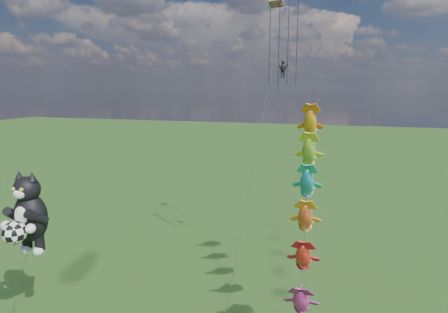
# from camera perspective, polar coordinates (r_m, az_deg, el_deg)

# --- Properties ---
(cat_kite_rig) EXTENTS (2.60, 4.15, 10.87)m
(cat_kite_rig) POSITION_cam_1_polar(r_m,az_deg,el_deg) (28.02, -27.78, -7.78)
(cat_kite_rig) COLOR brown
(cat_kite_rig) RESTS_ON ground
(fish_windsock_rig) EXTENTS (1.50, 15.95, 16.13)m
(fish_windsock_rig) POSITION_cam_1_polar(r_m,az_deg,el_deg) (24.82, 12.43, -6.49)
(fish_windsock_rig) COLOR brown
(fish_windsock_rig) RESTS_ON ground
(parafoil_rig) EXTENTS (2.71, 17.51, 27.73)m
(parafoil_rig) POSITION_cam_1_polar(r_m,az_deg,el_deg) (31.47, 8.94, 16.17)
(parafoil_rig) COLOR brown
(parafoil_rig) RESTS_ON ground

